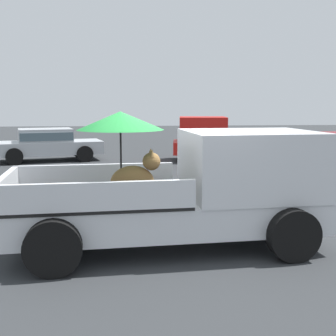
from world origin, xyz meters
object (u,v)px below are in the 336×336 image
pickup_truck_red (226,139)px  parked_sedan_far (330,150)px  pickup_truck_main (194,188)px  parked_sedan_near (47,143)px

pickup_truck_red → parked_sedan_far: size_ratio=1.11×
pickup_truck_main → pickup_truck_red: size_ratio=1.04×
parked_sedan_far → pickup_truck_red: bearing=-52.9°
pickup_truck_red → parked_sedan_near: (-7.37, 0.58, -0.13)m
pickup_truck_red → parked_sedan_far: pickup_truck_red is taller
parked_sedan_near → parked_sedan_far: size_ratio=1.03×
pickup_truck_main → pickup_truck_red: bearing=70.1°
pickup_truck_red → parked_sedan_far: (2.98, -3.11, -0.13)m
parked_sedan_far → pickup_truck_main: bearing=45.5°
pickup_truck_main → parked_sedan_far: pickup_truck_main is taller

